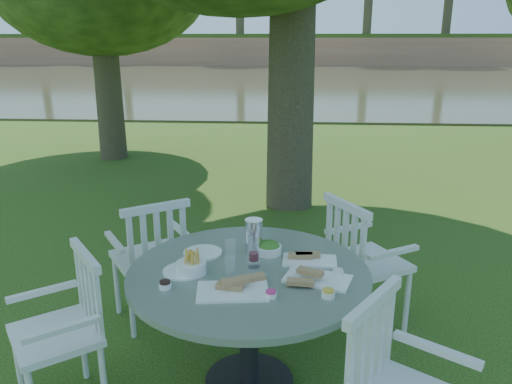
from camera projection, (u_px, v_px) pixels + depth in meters
ground at (254, 292)px, 4.34m from camera, size 140.00×140.00×0.00m
table at (249, 293)px, 2.99m from camera, size 1.43×1.43×0.80m
chair_ne at (358, 255)px, 3.63m from camera, size 0.67×0.69×1.02m
chair_nw at (153, 253)px, 3.71m from camera, size 0.68×0.67×1.00m
chair_sw at (71, 320)px, 2.87m from camera, size 0.66×0.66×0.96m
tableware at (245, 259)px, 2.99m from camera, size 1.11×0.76×0.23m
river at (286, 81)px, 26.27m from camera, size 100.00×28.00×0.12m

